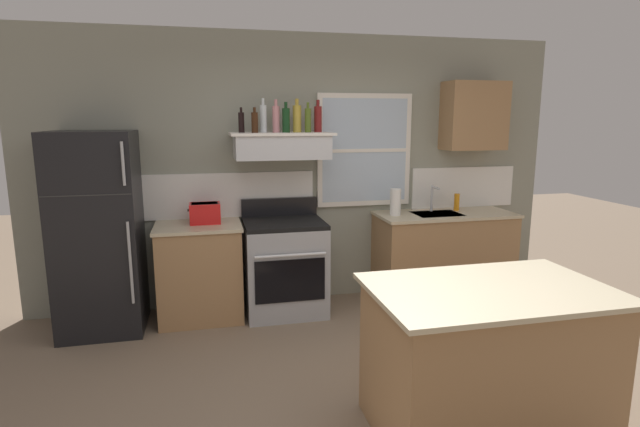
{
  "coord_description": "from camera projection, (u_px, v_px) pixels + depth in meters",
  "views": [
    {
      "loc": [
        -0.97,
        -2.76,
        1.88
      ],
      "look_at": [
        -0.05,
        1.2,
        1.1
      ],
      "focal_mm": 28.01,
      "sensor_mm": 36.0,
      "label": 1
    }
  ],
  "objects": [
    {
      "name": "paper_towel_roll",
      "position": [
        395.0,
        202.0,
        5.03
      ],
      "size": [
        0.11,
        0.11,
        0.27
      ],
      "primitive_type": "cylinder",
      "color": "white",
      "rests_on": "counter_right_with_sink"
    },
    {
      "name": "dish_soap_bottle",
      "position": [
        457.0,
        202.0,
        5.3
      ],
      "size": [
        0.06,
        0.06,
        0.18
      ],
      "primitive_type": "cylinder",
      "color": "orange",
      "rests_on": "counter_right_with_sink"
    },
    {
      "name": "bottle_red_label_wine",
      "position": [
        318.0,
        119.0,
        4.79
      ],
      "size": [
        0.07,
        0.07,
        0.3
      ],
      "color": "maroon",
      "rests_on": "range_hood_shelf"
    },
    {
      "name": "sink_faucet",
      "position": [
        433.0,
        195.0,
        5.21
      ],
      "size": [
        0.03,
        0.17,
        0.28
      ],
      "color": "silver",
      "rests_on": "counter_right_with_sink"
    },
    {
      "name": "toaster",
      "position": [
        205.0,
        213.0,
        4.66
      ],
      "size": [
        0.3,
        0.2,
        0.19
      ],
      "color": "red",
      "rests_on": "counter_left_of_stove"
    },
    {
      "name": "range_hood_shelf",
      "position": [
        281.0,
        145.0,
        4.72
      ],
      "size": [
        0.96,
        0.52,
        0.24
      ],
      "color": "silver"
    },
    {
      "name": "counter_left_of_stove",
      "position": [
        200.0,
        271.0,
        4.71
      ],
      "size": [
        0.79,
        0.63,
        0.91
      ],
      "color": "#9E754C",
      "rests_on": "ground_plane"
    },
    {
      "name": "bottle_clear_tall",
      "position": [
        263.0,
        118.0,
        4.68
      ],
      "size": [
        0.06,
        0.06,
        0.32
      ],
      "color": "silver",
      "rests_on": "range_hood_shelf"
    },
    {
      "name": "bottle_brown_stout",
      "position": [
        255.0,
        122.0,
        4.58
      ],
      "size": [
        0.06,
        0.06,
        0.23
      ],
      "color": "#381E0F",
      "rests_on": "range_hood_shelf"
    },
    {
      "name": "bottle_olive_oil_square",
      "position": [
        308.0,
        120.0,
        4.71
      ],
      "size": [
        0.06,
        0.06,
        0.28
      ],
      "color": "#4C601E",
      "rests_on": "range_hood_shelf"
    },
    {
      "name": "back_wall",
      "position": [
        305.0,
        170.0,
        5.09
      ],
      "size": [
        5.4,
        0.11,
        2.7
      ],
      "color": "gray",
      "rests_on": "ground_plane"
    },
    {
      "name": "kitchen_island",
      "position": [
        486.0,
        359.0,
        2.99
      ],
      "size": [
        1.4,
        0.9,
        0.91
      ],
      "color": "#9E754C",
      "rests_on": "ground_plane"
    },
    {
      "name": "bottle_champagne_gold_foil",
      "position": [
        297.0,
        118.0,
        4.72
      ],
      "size": [
        0.08,
        0.08,
        0.31
      ],
      "color": "#B29333",
      "rests_on": "range_hood_shelf"
    },
    {
      "name": "ground_plane",
      "position": [
        370.0,
        415.0,
        3.21
      ],
      "size": [
        16.0,
        16.0,
        0.0
      ],
      "primitive_type": "plane",
      "color": "#7A6651"
    },
    {
      "name": "bottle_dark_green_wine",
      "position": [
        286.0,
        120.0,
        4.67
      ],
      "size": [
        0.07,
        0.07,
        0.28
      ],
      "color": "#143819",
      "rests_on": "range_hood_shelf"
    },
    {
      "name": "bottle_rose_pink",
      "position": [
        276.0,
        119.0,
        4.68
      ],
      "size": [
        0.07,
        0.07,
        0.3
      ],
      "color": "#C67F84",
      "rests_on": "range_hood_shelf"
    },
    {
      "name": "stove_range",
      "position": [
        285.0,
        266.0,
        4.85
      ],
      "size": [
        0.76,
        0.69,
        1.09
      ],
      "color": "#9EA0A5",
      "rests_on": "ground_plane"
    },
    {
      "name": "counter_right_with_sink",
      "position": [
        443.0,
        255.0,
        5.26
      ],
      "size": [
        1.43,
        0.63,
        0.91
      ],
      "color": "#9E754C",
      "rests_on": "ground_plane"
    },
    {
      "name": "refrigerator",
      "position": [
        99.0,
        233.0,
        4.38
      ],
      "size": [
        0.7,
        0.72,
        1.77
      ],
      "color": "black",
      "rests_on": "ground_plane"
    },
    {
      "name": "upper_cabinet_right",
      "position": [
        474.0,
        116.0,
        5.2
      ],
      "size": [
        0.64,
        0.32,
        0.7
      ],
      "color": "#9E754C"
    },
    {
      "name": "bottle_balsamic_dark",
      "position": [
        241.0,
        122.0,
        4.63
      ],
      "size": [
        0.06,
        0.06,
        0.23
      ],
      "color": "black",
      "rests_on": "range_hood_shelf"
    }
  ]
}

